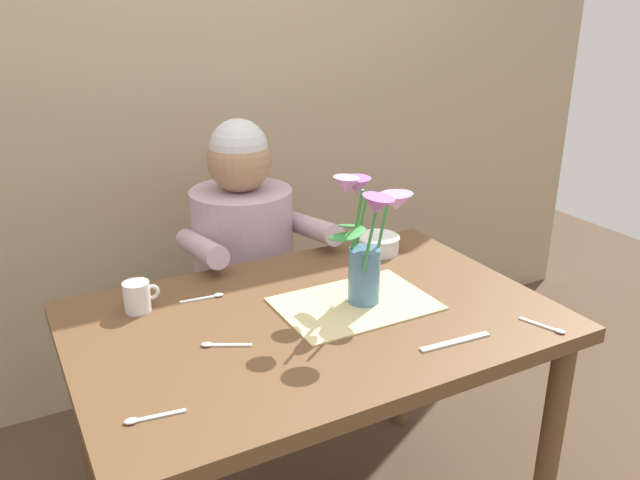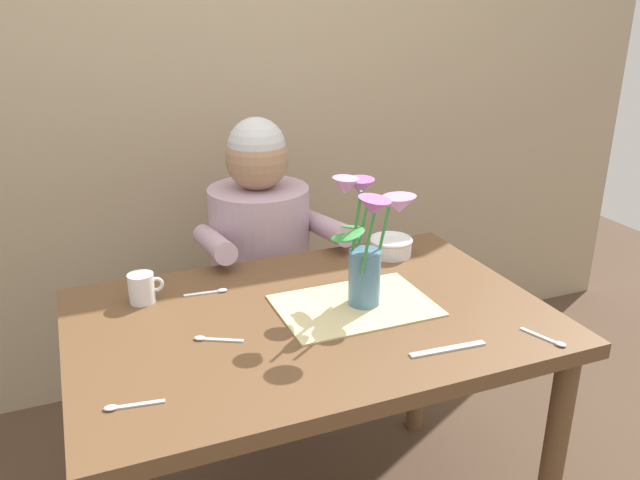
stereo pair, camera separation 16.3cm
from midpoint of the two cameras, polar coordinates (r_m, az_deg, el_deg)
The scene contains 12 objects.
wood_panel_backdrop at distance 2.46m, azimuth -8.17°, elevation 14.97°, with size 4.00×0.10×2.50m, color tan.
dining_table at distance 1.69m, azimuth 2.02°, elevation -9.63°, with size 1.20×0.80×0.74m.
seated_person at distance 2.25m, azimuth -3.15°, elevation -3.65°, with size 0.45×0.47×1.14m.
striped_placemat at distance 1.69m, azimuth 5.88°, elevation -5.89°, with size 0.40×0.28×0.01m, color beige.
flower_vase at distance 1.63m, azimuth 7.18°, elevation 0.02°, with size 0.26×0.27×0.35m.
ceramic_bowl at distance 2.01m, azimuth 8.62°, elevation -0.55°, with size 0.14×0.14×0.06m.
dinner_knife at distance 1.54m, azimuth 14.35°, elevation -9.47°, with size 0.19×0.02×0.01m, color silver.
tea_cup at distance 1.73m, azimuth -12.98°, elevation -4.24°, with size 0.09×0.07×0.08m.
spoon_0 at distance 1.77m, azimuth -6.94°, elevation -4.65°, with size 0.12×0.03×0.01m.
spoon_1 at distance 1.34m, azimuth -13.65°, elevation -14.29°, with size 0.12×0.03×0.01m.
spoon_2 at distance 1.65m, azimuth 22.54°, elevation -8.31°, with size 0.05×0.12×0.01m.
spoon_3 at distance 1.54m, azimuth -6.73°, elevation -8.82°, with size 0.11×0.07×0.01m.
Camera 2 is at (-0.53, -1.35, 1.51)m, focal length 35.97 mm.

